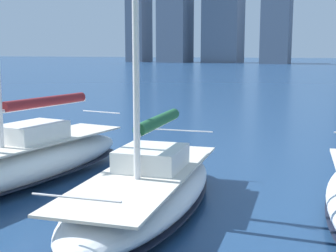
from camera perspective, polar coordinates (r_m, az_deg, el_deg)
city_skyline at (r=167.16m, az=18.19°, el=13.78°), size 170.74×24.23×52.95m
sailboat_forest at (r=12.13m, az=-2.68°, el=-7.51°), size 3.61×8.46×11.03m
sailboat_maroon at (r=15.16m, az=-17.44°, el=-4.07°), size 3.20×9.53×11.01m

